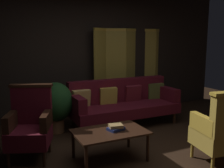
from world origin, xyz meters
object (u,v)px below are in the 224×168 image
at_px(coffee_table, 110,134).
at_px(potted_plant, 56,104).
at_px(armchair_gilt_accent, 221,130).
at_px(folding_screen, 132,68).
at_px(velvet_couch, 123,101).
at_px(book_navy_cloth, 116,129).
at_px(armchair_wing_left, 30,125).
at_px(book_tan_leather, 116,126).

bearing_deg(coffee_table, potted_plant, 105.97).
height_order(armchair_gilt_accent, potted_plant, armchair_gilt_accent).
bearing_deg(folding_screen, velvet_couch, -127.72).
bearing_deg(potted_plant, folding_screen, 21.91).
relative_size(armchair_gilt_accent, potted_plant, 1.14).
relative_size(armchair_gilt_accent, book_navy_cloth, 4.69).
bearing_deg(book_navy_cloth, folding_screen, 55.91).
relative_size(armchair_wing_left, potted_plant, 1.14).
bearing_deg(potted_plant, armchair_gilt_accent, -52.47).
bearing_deg(coffee_table, folding_screen, 54.34).
bearing_deg(armchair_gilt_accent, coffee_table, 149.00).
bearing_deg(book_navy_cloth, coffee_table, 178.53).
height_order(armchair_wing_left, book_navy_cloth, armchair_wing_left).
relative_size(velvet_couch, armchair_gilt_accent, 2.04).
height_order(coffee_table, potted_plant, potted_plant).
relative_size(coffee_table, armchair_gilt_accent, 0.96).
height_order(armchair_wing_left, book_tan_leather, armchair_wing_left).
bearing_deg(book_navy_cloth, armchair_gilt_accent, -32.79).
distance_m(armchair_gilt_accent, book_tan_leather, 1.41).
distance_m(coffee_table, armchair_wing_left, 1.13).
xyz_separation_m(potted_plant, book_tan_leather, (0.50, -1.43, -0.05)).
distance_m(coffee_table, armchair_gilt_accent, 1.50).
distance_m(coffee_table, book_navy_cloth, 0.11).
height_order(potted_plant, book_tan_leather, potted_plant).
relative_size(folding_screen, armchair_wing_left, 2.02).
xyz_separation_m(coffee_table, armchair_gilt_accent, (1.28, -0.77, 0.12)).
height_order(velvet_couch, coffee_table, velvet_couch).
xyz_separation_m(velvet_couch, armchair_wing_left, (-1.89, -0.78, 0.03)).
distance_m(velvet_couch, book_navy_cloth, 1.55).
bearing_deg(book_navy_cloth, book_tan_leather, 0.00).
xyz_separation_m(coffee_table, armchair_wing_left, (-0.99, 0.54, 0.12)).
distance_m(folding_screen, velvet_couch, 1.27).
bearing_deg(book_tan_leather, coffee_table, 178.53).
xyz_separation_m(velvet_couch, book_navy_cloth, (-0.81, -1.33, -0.02)).
bearing_deg(coffee_table, book_navy_cloth, -1.47).
bearing_deg(potted_plant, coffee_table, -74.03).
bearing_deg(velvet_couch, book_tan_leather, -121.40).
height_order(coffee_table, armchair_gilt_accent, armchair_gilt_accent).
bearing_deg(potted_plant, book_navy_cloth, -70.79).
distance_m(coffee_table, potted_plant, 1.49).
distance_m(velvet_couch, book_tan_leather, 1.55).
height_order(potted_plant, book_navy_cloth, potted_plant).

